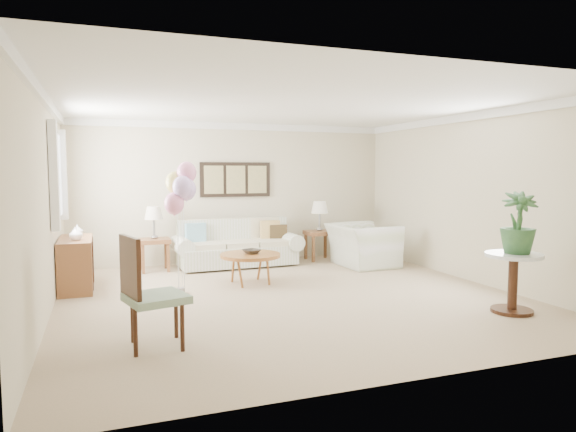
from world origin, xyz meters
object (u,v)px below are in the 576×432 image
at_px(accent_chair, 147,290).
at_px(balloon_cluster, 181,188).
at_px(sofa, 237,248).
at_px(coffee_table, 250,256).
at_px(armchair, 363,245).

distance_m(accent_chair, balloon_cluster, 2.41).
height_order(sofa, coffee_table, sofa).
bearing_deg(balloon_cluster, accent_chair, -106.86).
relative_size(coffee_table, accent_chair, 0.84).
distance_m(armchair, balloon_cluster, 3.69).
relative_size(accent_chair, balloon_cluster, 0.59).
bearing_deg(coffee_table, balloon_cluster, -166.29).
relative_size(coffee_table, balloon_cluster, 0.50).
xyz_separation_m(accent_chair, balloon_cluster, (0.65, 2.14, 0.91)).
bearing_deg(sofa, balloon_cluster, -124.83).
distance_m(coffee_table, balloon_cluster, 1.52).
bearing_deg(accent_chair, armchair, 37.99).
height_order(coffee_table, armchair, armchair).
xyz_separation_m(sofa, balloon_cluster, (-1.24, -1.78, 1.15)).
bearing_deg(balloon_cluster, armchair, 16.60).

